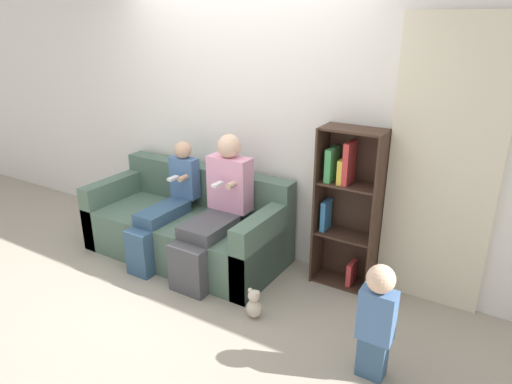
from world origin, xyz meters
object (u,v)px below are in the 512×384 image
at_px(child_seated, 166,206).
at_px(toddler_standing, 376,319).
at_px(couch, 188,227).
at_px(teddy_bear, 254,304).
at_px(adult_seated, 216,207).
at_px(bookshelf, 347,204).

relative_size(child_seated, toddler_standing, 1.36).
bearing_deg(couch, teddy_bear, -26.46).
distance_m(child_seated, toddler_standing, 2.21).
xyz_separation_m(adult_seated, bookshelf, (1.02, 0.43, 0.10)).
distance_m(child_seated, bookshelf, 1.65).
bearing_deg(teddy_bear, bookshelf, 66.32).
relative_size(toddler_standing, teddy_bear, 3.20).
relative_size(adult_seated, toddler_standing, 1.54).
xyz_separation_m(couch, child_seated, (-0.12, -0.15, 0.25)).
height_order(adult_seated, bookshelf, bookshelf).
bearing_deg(toddler_standing, adult_seated, 161.30).
xyz_separation_m(toddler_standing, teddy_bear, (-0.96, 0.11, -0.31)).
xyz_separation_m(bookshelf, teddy_bear, (-0.38, -0.86, -0.61)).
bearing_deg(adult_seated, couch, 166.00).
xyz_separation_m(child_seated, bookshelf, (1.57, 0.48, 0.19)).
xyz_separation_m(adult_seated, teddy_bear, (0.65, -0.43, -0.51)).
height_order(child_seated, teddy_bear, child_seated).
xyz_separation_m(couch, teddy_bear, (1.08, -0.54, -0.17)).
bearing_deg(teddy_bear, child_seated, 162.19).
bearing_deg(couch, bookshelf, 12.56).
relative_size(couch, adult_seated, 1.55).
distance_m(toddler_standing, teddy_bear, 1.01).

